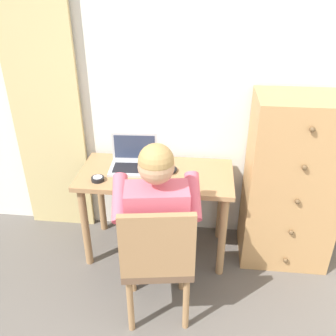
{
  "coord_description": "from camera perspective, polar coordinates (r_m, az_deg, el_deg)",
  "views": [
    {
      "loc": [
        -0.06,
        -0.42,
        2.01
      ],
      "look_at": [
        -0.3,
        1.76,
        0.81
      ],
      "focal_mm": 39.06,
      "sensor_mm": 36.0,
      "label": 1
    }
  ],
  "objects": [
    {
      "name": "person_seated",
      "position": [
        2.26,
        -1.75,
        -7.23
      ],
      "size": [
        0.59,
        0.62,
        1.21
      ],
      "color": "#33384C",
      "rests_on": "ground_plane"
    },
    {
      "name": "chair",
      "position": [
        2.23,
        -1.68,
        -13.78
      ],
      "size": [
        0.48,
        0.46,
        0.89
      ],
      "color": "brown",
      "rests_on": "ground_plane"
    },
    {
      "name": "computer_mouse",
      "position": [
        2.65,
        0.78,
        -0.29
      ],
      "size": [
        0.07,
        0.11,
        0.03
      ],
      "primitive_type": "ellipsoid",
      "rotation": [
        0.0,
        0.0,
        -0.13
      ],
      "color": "black",
      "rests_on": "desk"
    },
    {
      "name": "wall_back",
      "position": [
        2.73,
        7.35,
        12.25
      ],
      "size": [
        4.8,
        0.05,
        2.5
      ],
      "primitive_type": "cube",
      "color": "silver",
      "rests_on": "ground_plane"
    },
    {
      "name": "desk",
      "position": [
        2.71,
        -1.87,
        -2.94
      ],
      "size": [
        1.12,
        0.54,
        0.71
      ],
      "color": "#9E754C",
      "rests_on": "ground_plane"
    },
    {
      "name": "laptop",
      "position": [
        2.72,
        -5.38,
        1.15
      ],
      "size": [
        0.35,
        0.27,
        0.24
      ],
      "color": "#B7BABF",
      "rests_on": "desk"
    },
    {
      "name": "curtain_panel",
      "position": [
        2.99,
        -18.55,
        8.66
      ],
      "size": [
        0.56,
        0.03,
        2.13
      ],
      "primitive_type": "cube",
      "color": "#CCB77A",
      "rests_on": "ground_plane"
    },
    {
      "name": "dresser",
      "position": [
        2.79,
        18.65,
        -2.3
      ],
      "size": [
        0.64,
        0.47,
        1.3
      ],
      "color": "tan",
      "rests_on": "ground_plane"
    },
    {
      "name": "desk_clock",
      "position": [
        2.59,
        -10.91,
        -1.67
      ],
      "size": [
        0.09,
        0.09,
        0.03
      ],
      "color": "black",
      "rests_on": "desk"
    }
  ]
}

